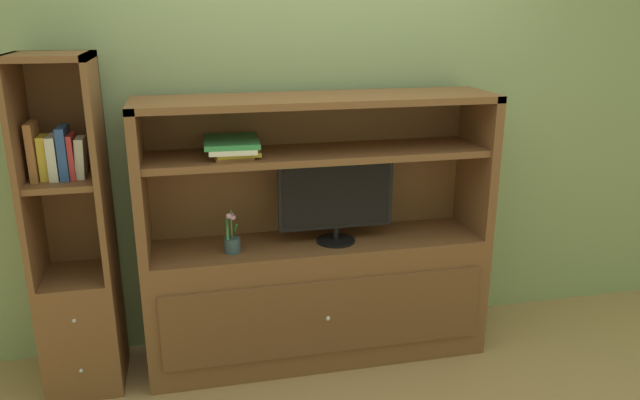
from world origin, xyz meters
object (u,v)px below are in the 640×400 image
object	(u,v)px
media_console	(318,274)
magazine_stack	(232,146)
upright_book_row	(57,155)
bookshelf_tall	(78,279)
potted_plant	(232,242)
tv_monitor	(336,199)

from	to	relation	value
media_console	magazine_stack	distance (m)	0.88
media_console	upright_book_row	xyz separation A→B (m)	(-1.28, -0.00, 0.76)
media_console	bookshelf_tall	xyz separation A→B (m)	(-1.26, 0.01, 0.10)
potted_plant	upright_book_row	world-z (taller)	upright_book_row
magazine_stack	bookshelf_tall	distance (m)	1.05
media_console	tv_monitor	xyz separation A→B (m)	(0.09, -0.04, 0.45)
media_console	tv_monitor	size ratio (longest dim) A/B	3.00
upright_book_row	bookshelf_tall	bearing A→B (deg)	25.55
tv_monitor	magazine_stack	world-z (taller)	magazine_stack
bookshelf_tall	tv_monitor	bearing A→B (deg)	-1.90
magazine_stack	upright_book_row	size ratio (longest dim) A/B	1.23
potted_plant	upright_book_row	xyz separation A→B (m)	(-0.81, 0.06, 0.49)
tv_monitor	potted_plant	distance (m)	0.60
tv_monitor	magazine_stack	distance (m)	0.62
bookshelf_tall	upright_book_row	xyz separation A→B (m)	(-0.02, -0.01, 0.66)
tv_monitor	potted_plant	xyz separation A→B (m)	(-0.57, -0.03, -0.19)
tv_monitor	magazine_stack	size ratio (longest dim) A/B	1.83
media_console	potted_plant	xyz separation A→B (m)	(-0.47, -0.07, 0.26)
media_console	magazine_stack	world-z (taller)	media_console
magazine_stack	media_console	bearing A→B (deg)	0.96
media_console	tv_monitor	world-z (taller)	media_console
potted_plant	magazine_stack	world-z (taller)	magazine_stack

